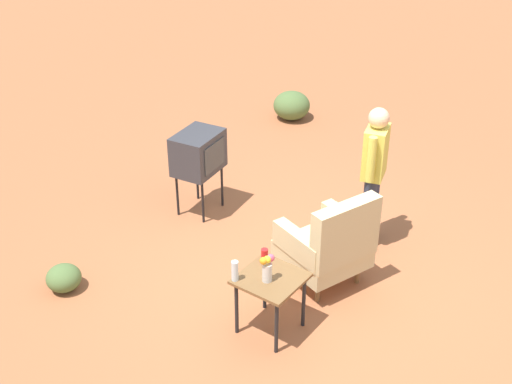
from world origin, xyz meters
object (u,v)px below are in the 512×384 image
at_px(armchair, 329,244).
at_px(flower_vase, 267,267).
at_px(soda_can_red, 265,255).
at_px(person_standing, 374,169).
at_px(side_table, 271,285).
at_px(bottle_short_clear, 235,271).
at_px(tv_on_stand, 198,153).

height_order(armchair, flower_vase, armchair).
distance_m(armchair, soda_can_red, 0.81).
bearing_deg(flower_vase, armchair, 175.62).
bearing_deg(person_standing, armchair, 1.81).
bearing_deg(soda_can_red, side_table, 47.71).
relative_size(armchair, bottle_short_clear, 5.30).
relative_size(tv_on_stand, person_standing, 0.63).
relative_size(soda_can_red, flower_vase, 0.46).
distance_m(armchair, person_standing, 1.03).
distance_m(person_standing, bottle_short_clear, 2.11).
bearing_deg(flower_vase, person_standing, 178.63).
bearing_deg(soda_can_red, armchair, 159.62).
bearing_deg(person_standing, side_table, -1.43).
xyz_separation_m(tv_on_stand, person_standing, (-0.58, 1.98, 0.16)).
xyz_separation_m(armchair, bottle_short_clear, (1.14, -0.31, 0.21)).
bearing_deg(flower_vase, soda_can_red, -140.32).
bearing_deg(side_table, person_standing, 178.57).
height_order(tv_on_stand, flower_vase, tv_on_stand).
relative_size(armchair, flower_vase, 4.00).
distance_m(armchair, bottle_short_clear, 1.20).
bearing_deg(person_standing, flower_vase, -1.37).
bearing_deg(armchair, soda_can_red, -20.38).
relative_size(armchair, tv_on_stand, 1.03).
height_order(armchair, bottle_short_clear, armchair).
height_order(person_standing, flower_vase, person_standing).
height_order(armchair, side_table, armchair).
distance_m(tv_on_stand, person_standing, 2.07).
bearing_deg(bottle_short_clear, flower_vase, 124.49).
distance_m(side_table, person_standing, 1.90).
bearing_deg(tv_on_stand, person_standing, 106.39).
distance_m(soda_can_red, flower_vase, 0.32).
bearing_deg(tv_on_stand, soda_can_red, 57.89).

